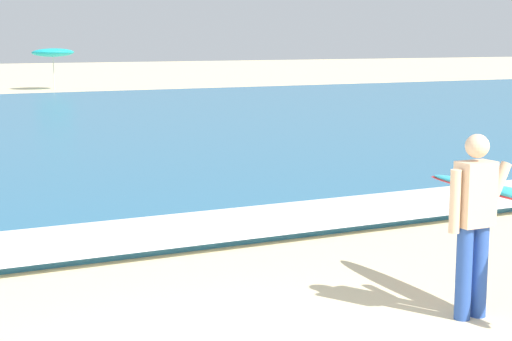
{
  "coord_description": "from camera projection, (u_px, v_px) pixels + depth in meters",
  "views": [
    {
      "loc": [
        -2.75,
        -4.78,
        2.59
      ],
      "look_at": [
        1.25,
        3.35,
        1.1
      ],
      "focal_mm": 56.88,
      "sensor_mm": 36.0,
      "label": 1
    }
  ],
  "objects": [
    {
      "name": "surf_foam",
      "position": [
        114.0,
        236.0,
        10.09
      ],
      "size": [
        120.0,
        1.73,
        0.01
      ],
      "primitive_type": "cube",
      "color": "white",
      "rests_on": "sea"
    },
    {
      "name": "surfer_with_board",
      "position": [
        494.0,
        208.0,
        7.51
      ],
      "size": [
        0.93,
        2.52,
        1.73
      ],
      "color": "#284CA3",
      "rests_on": "ground"
    },
    {
      "name": "beach_umbrella_4",
      "position": [
        53.0,
        53.0,
        40.42
      ],
      "size": [
        2.07,
        2.08,
        2.1
      ],
      "color": "beige",
      "rests_on": "ground"
    }
  ]
}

